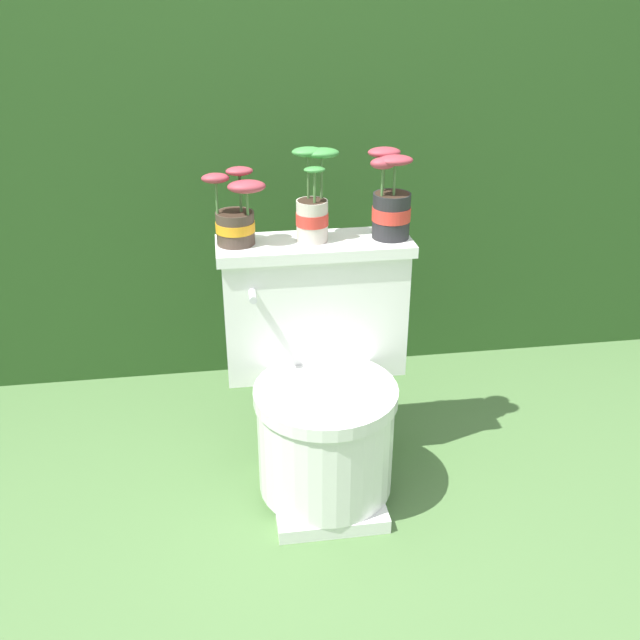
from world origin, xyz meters
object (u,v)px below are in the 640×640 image
potted_plant_left (236,216)px  potted_plant_middle (391,204)px  toilet (321,387)px  potted_plant_midleft (313,205)px

potted_plant_left → potted_plant_middle: size_ratio=0.86×
toilet → potted_plant_left: bearing=147.8°
potted_plant_midleft → potted_plant_middle: (0.20, -0.01, -0.00)m
potted_plant_midleft → potted_plant_left: bearing=-179.1°
toilet → potted_plant_midleft: 0.49m
potted_plant_middle → potted_plant_left: bearing=179.1°
potted_plant_left → potted_plant_middle: 0.40m
potted_plant_left → potted_plant_middle: (0.40, -0.01, 0.02)m
potted_plant_left → potted_plant_midleft: potted_plant_midleft is taller
toilet → potted_plant_middle: size_ratio=2.90×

